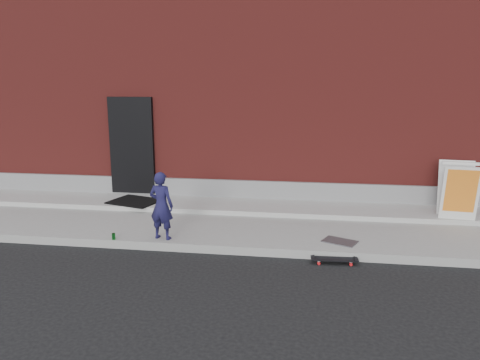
% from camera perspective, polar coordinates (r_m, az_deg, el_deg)
% --- Properties ---
extents(ground, '(80.00, 80.00, 0.00)m').
position_cam_1_polar(ground, '(8.09, -2.76, -9.03)').
color(ground, black).
rests_on(ground, ground).
extents(sidewalk, '(20.00, 3.00, 0.15)m').
position_cam_1_polar(sidewalk, '(9.45, -1.01, -5.34)').
color(sidewalk, gray).
rests_on(sidewalk, ground).
extents(apron, '(20.00, 1.20, 0.10)m').
position_cam_1_polar(apron, '(10.27, -0.19, -3.17)').
color(apron, gray).
rests_on(apron, sidewalk).
extents(building, '(20.00, 8.10, 5.00)m').
position_cam_1_polar(building, '(14.46, 2.56, 10.54)').
color(building, maroon).
rests_on(building, ground).
extents(child, '(0.49, 0.36, 1.21)m').
position_cam_1_polar(child, '(8.31, -9.57, -3.10)').
color(child, '#18163E').
rests_on(child, sidewalk).
extents(skateboard, '(0.74, 0.23, 0.08)m').
position_cam_1_polar(skateboard, '(7.83, 11.43, -9.47)').
color(skateboard, red).
rests_on(skateboard, ground).
extents(pizza_sign, '(0.75, 0.86, 1.11)m').
position_cam_1_polar(pizza_sign, '(10.03, 25.07, -1.15)').
color(pizza_sign, silver).
rests_on(pizza_sign, apron).
extents(soda_can, '(0.07, 0.07, 0.11)m').
position_cam_1_polar(soda_can, '(8.60, -15.15, -6.66)').
color(soda_can, '#187B27').
rests_on(soda_can, sidewalk).
extents(doormat, '(1.22, 1.09, 0.03)m').
position_cam_1_polar(doormat, '(10.65, -12.70, -2.55)').
color(doormat, black).
rests_on(doormat, apron).
extents(utility_plate, '(0.66, 0.56, 0.02)m').
position_cam_1_polar(utility_plate, '(8.39, 12.07, -7.33)').
color(utility_plate, '#525156').
rests_on(utility_plate, sidewalk).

